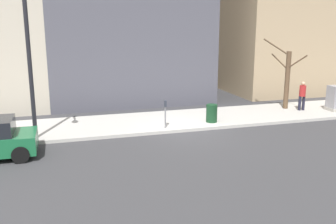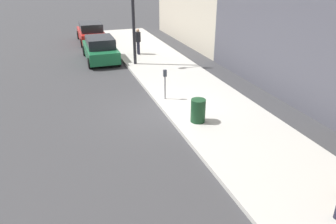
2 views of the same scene
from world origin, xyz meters
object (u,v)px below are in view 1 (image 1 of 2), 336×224
Objects in this scene: parking_meter at (165,111)px; bare_tree at (287,78)px; utility_box at (334,99)px; streetlamp at (28,49)px; pedestrian_near_meter at (302,94)px; trash_bin at (212,113)px.

bare_tree is (2.15, -7.96, 0.97)m from parking_meter.
utility_box is 2.88m from bare_tree.
utility_box is at bearing -119.34° from bare_tree.
bare_tree reaches higher than parking_meter.
streetlamp is 3.92× the size of pedestrian_near_meter.
bare_tree reaches higher than pedestrian_near_meter.
parking_meter is 0.21× the size of streetlamp.
streetlamp reaches higher than bare_tree.
streetlamp is at bearing 93.61° from utility_box.
trash_bin is at bearing -165.43° from pedestrian_near_meter.
trash_bin is 6.12m from pedestrian_near_meter.
streetlamp is (-1.02, 16.13, 3.17)m from utility_box.
streetlamp is at bearing 99.53° from bare_tree.
streetlamp is 1.60× the size of bare_tree.
parking_meter is 0.33× the size of bare_tree.
pedestrian_near_meter is (1.45, -8.58, 0.11)m from parking_meter.
utility_box is 0.22× the size of streetlamp.
trash_bin is (-1.70, 5.39, -1.35)m from bare_tree.
streetlamp reaches higher than trash_bin.
utility_box is 7.73m from trash_bin.
parking_meter is 2.64m from trash_bin.
utility_box reaches higher than trash_bin.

